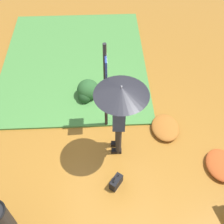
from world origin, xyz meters
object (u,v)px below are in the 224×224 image
(info_sign_post, at_px, (106,80))
(handbag, at_px, (116,182))
(person_with_umbrella, at_px, (120,103))
(trash_bin, at_px, (0,221))

(info_sign_post, height_order, handbag, info_sign_post)
(person_with_umbrella, relative_size, info_sign_post, 0.89)
(person_with_umbrella, xyz_separation_m, trash_bin, (1.56, -2.12, -1.13))
(person_with_umbrella, height_order, handbag, person_with_umbrella)
(handbag, bearing_deg, info_sign_post, -175.04)
(info_sign_post, height_order, trash_bin, info_sign_post)
(person_with_umbrella, distance_m, handbag, 1.63)
(person_with_umbrella, relative_size, trash_bin, 2.45)
(person_with_umbrella, height_order, trash_bin, person_with_umbrella)
(handbag, xyz_separation_m, trash_bin, (0.77, -2.02, 0.29))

